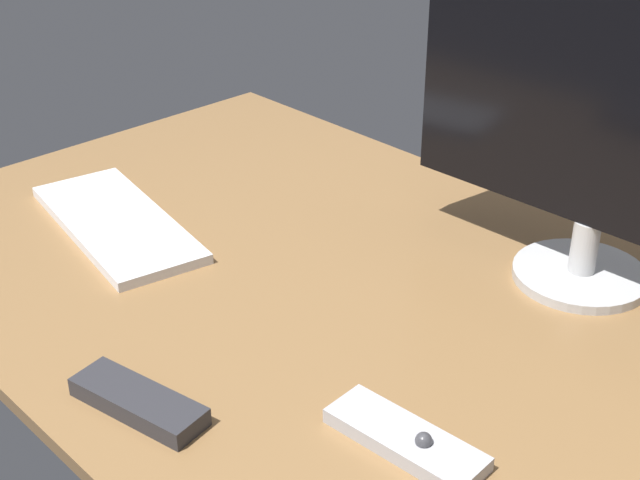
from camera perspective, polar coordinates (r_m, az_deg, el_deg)
desk at (r=121.27cm, az=1.60°, el=-3.99°), size 140.00×84.00×2.00cm
monitor at (r=119.96cm, az=17.26°, el=6.91°), size 54.63×18.19×40.98cm
keyboard at (r=140.60cm, az=-12.52°, el=1.03°), size 37.08×20.05×1.52cm
media_remote at (r=97.37cm, az=5.37°, el=-12.25°), size 18.10×7.18×2.94cm
tv_remote at (r=103.25cm, az=-11.23°, el=-9.84°), size 17.09×8.45×2.23cm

